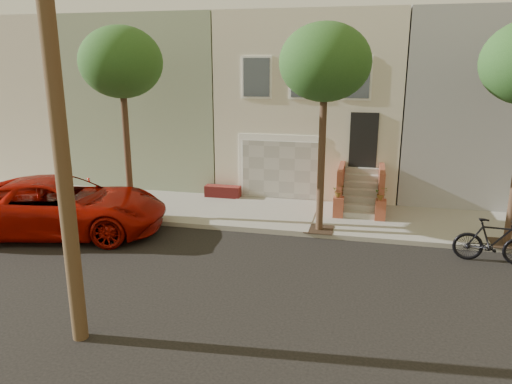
# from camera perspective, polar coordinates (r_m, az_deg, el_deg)

# --- Properties ---
(ground) EXTENTS (90.00, 90.00, 0.00)m
(ground) POSITION_cam_1_polar(r_m,az_deg,el_deg) (12.23, 0.72, -10.69)
(ground) COLOR black
(ground) RESTS_ON ground
(sidewalk) EXTENTS (40.00, 3.70, 0.15)m
(sidewalk) POSITION_cam_1_polar(r_m,az_deg,el_deg) (17.10, 4.57, -2.80)
(sidewalk) COLOR #99978B
(sidewalk) RESTS_ON ground
(house_row) EXTENTS (33.10, 11.70, 7.00)m
(house_row) POSITION_cam_1_polar(r_m,az_deg,el_deg) (22.13, 7.09, 10.66)
(house_row) COLOR beige
(house_row) RESTS_ON sidewalk
(tree_left) EXTENTS (2.70, 2.57, 6.30)m
(tree_left) POSITION_cam_1_polar(r_m,az_deg,el_deg) (16.62, -15.58, 14.36)
(tree_left) COLOR #2D2116
(tree_left) RESTS_ON sidewalk
(tree_mid) EXTENTS (2.70, 2.57, 6.30)m
(tree_mid) POSITION_cam_1_polar(r_m,az_deg,el_deg) (14.71, 8.11, 14.72)
(tree_mid) COLOR #2D2116
(tree_mid) RESTS_ON sidewalk
(pickup_truck) EXTENTS (6.99, 4.34, 1.81)m
(pickup_truck) POSITION_cam_1_polar(r_m,az_deg,el_deg) (16.50, -21.91, -1.54)
(pickup_truck) COLOR #970C03
(pickup_truck) RESTS_ON ground
(motorcycle) EXTENTS (2.10, 0.77, 1.24)m
(motorcycle) POSITION_cam_1_polar(r_m,az_deg,el_deg) (14.65, 26.17, -5.23)
(motorcycle) COLOR black
(motorcycle) RESTS_ON ground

